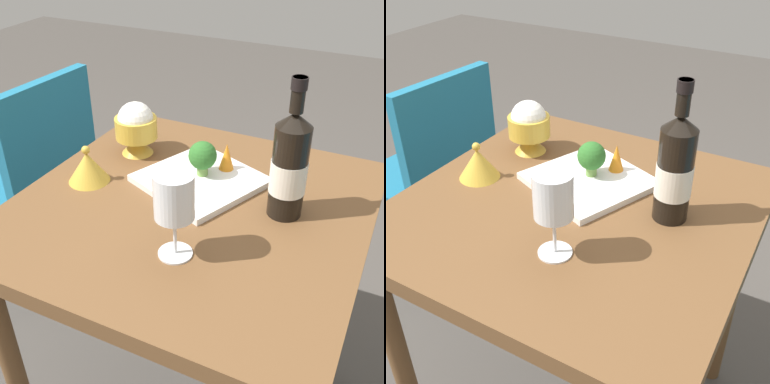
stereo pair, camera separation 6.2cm
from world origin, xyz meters
TOP-DOWN VIEW (x-y plane):
  - dining_table at (0.00, 0.00)m, footprint 0.77×0.77m
  - chair_by_wall at (-0.29, -0.75)m, footprint 0.43×0.43m
  - wine_bottle at (-0.05, 0.20)m, footprint 0.08×0.08m
  - wine_glass at (0.17, 0.05)m, footprint 0.08×0.08m
  - rice_bowl at (-0.16, -0.24)m, footprint 0.11×0.11m
  - rice_bowl_lid at (0.02, -0.27)m, footprint 0.10×0.10m
  - serving_plate at (-0.09, -0.02)m, footprint 0.33×0.33m
  - broccoli_floret at (-0.10, -0.02)m, footprint 0.07×0.07m
  - carrot_garnish_left at (-0.15, 0.02)m, footprint 0.04×0.04m
  - carrot_garnish_right at (-0.02, -0.07)m, footprint 0.04×0.04m

SIDE VIEW (x-z plane):
  - chair_by_wall at x=-0.29m, z-range 0.10..0.95m
  - dining_table at x=0.00m, z-range 0.27..1.03m
  - serving_plate at x=-0.09m, z-range 0.76..0.78m
  - rice_bowl_lid at x=0.02m, z-range 0.75..0.84m
  - carrot_garnish_right at x=-0.02m, z-range 0.78..0.83m
  - carrot_garnish_left at x=-0.15m, z-range 0.78..0.84m
  - broccoli_floret at x=-0.10m, z-range 0.78..0.87m
  - rice_bowl at x=-0.16m, z-range 0.76..0.90m
  - wine_bottle at x=-0.05m, z-range 0.73..1.03m
  - wine_glass at x=0.17m, z-range 0.80..0.98m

